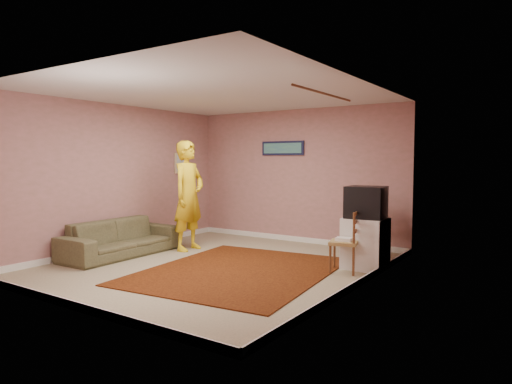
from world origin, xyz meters
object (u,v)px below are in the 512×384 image
Objects in this scene: chair_b at (344,235)px; sofa at (121,238)px; tv_cabinet at (365,243)px; person at (189,196)px; crt_tv at (366,202)px; chair_a at (368,221)px.

sofa is at bearing -88.02° from chair_b.
tv_cabinet is 0.39× the size of person.
person is at bearing -177.39° from crt_tv.
tv_cabinet is at bearing 141.37° from chair_b.
tv_cabinet reaches higher than sofa.
crt_tv is at bearing -175.34° from tv_cabinet.
person is (0.61, 1.02, 0.68)m from sofa.
chair_a reaches higher than tv_cabinet.
person reaches higher than tv_cabinet.
chair_b is 0.23× the size of sofa.
person is (-3.14, -0.40, -0.01)m from crt_tv.
person reaches higher than crt_tv.
chair_a is at bearing -59.70° from sofa.
person reaches higher than chair_a.
person reaches higher than sofa.
tv_cabinet is at bearing 0.00° from crt_tv.
sofa is (-3.75, -1.42, -0.08)m from tv_cabinet.
tv_cabinet is 1.56× the size of chair_b.
chair_a is (-0.23, 0.75, 0.23)m from tv_cabinet.
tv_cabinet is 4.01m from sofa.
crt_tv reaches higher than chair_b.
chair_b is at bearing -75.26° from sofa.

